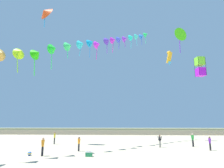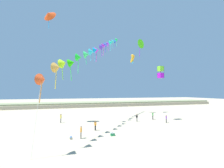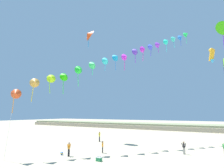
# 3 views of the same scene
# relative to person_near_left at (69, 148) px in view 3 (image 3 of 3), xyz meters

# --- Properties ---
(dune_ridge) EXTENTS (120.00, 11.36, 1.73)m
(dune_ridge) POSITION_rel_person_near_left_xyz_m (4.59, 42.74, -0.07)
(dune_ridge) COLOR tan
(dune_ridge) RESTS_ON ground
(person_near_left) EXTENTS (0.22, 0.57, 1.61)m
(person_near_left) POSITION_rel_person_near_left_xyz_m (0.00, 0.00, 0.00)
(person_near_left) COLOR black
(person_near_left) RESTS_ON ground
(person_near_right) EXTENTS (0.24, 0.61, 1.74)m
(person_near_right) POSITION_rel_person_near_left_xyz_m (-2.89, 10.86, 0.08)
(person_near_right) COLOR black
(person_near_right) RESTS_ON ground
(person_far_left) EXTENTS (0.41, 0.42, 1.48)m
(person_far_left) POSITION_rel_person_near_left_xyz_m (2.48, 3.48, -0.08)
(person_far_left) COLOR black
(person_far_left) RESTS_ON ground
(person_far_right) EXTENTS (0.54, 0.21, 1.53)m
(person_far_right) POSITION_rel_person_near_left_xyz_m (11.65, 7.74, -0.05)
(person_far_right) COLOR gray
(person_far_right) RESTS_ON ground
(kite_banner_string) EXTENTS (17.21, 26.62, 21.72)m
(kite_banner_string) POSITION_rel_person_near_left_xyz_m (3.78, 8.13, 13.30)
(kite_banner_string) COLOR #D4471C
(large_kite_low_lead) EXTENTS (2.83, 1.91, 4.89)m
(large_kite_low_lead) POSITION_rel_person_near_left_xyz_m (17.80, 18.19, 18.62)
(large_kite_low_lead) COLOR #54EE16
(large_kite_mid_trail) EXTENTS (1.45, 1.64, 2.83)m
(large_kite_mid_trail) POSITION_rel_person_near_left_xyz_m (15.85, 18.84, 14.46)
(large_kite_mid_trail) COLOR #F2A81E
(large_kite_outer_drift) EXTENTS (2.99, 2.76, 3.97)m
(large_kite_outer_drift) POSITION_rel_person_near_left_xyz_m (-5.35, 10.16, 19.72)
(large_kite_outer_drift) COLOR #E64413
(beach_cooler) EXTENTS (0.58, 0.41, 0.46)m
(beach_cooler) POSITION_rel_person_near_left_xyz_m (4.24, 0.02, -0.72)
(beach_cooler) COLOR #23844C
(beach_cooler) RESTS_ON ground
(beach_ball) EXTENTS (0.36, 0.36, 0.36)m
(beach_ball) POSITION_rel_person_near_left_xyz_m (-1.24, 0.14, -0.75)
(beach_ball) COLOR blue
(beach_ball) RESTS_ON ground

